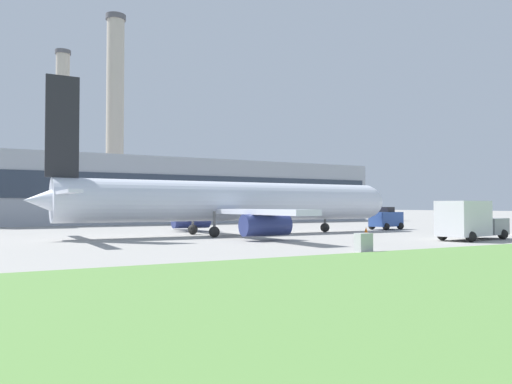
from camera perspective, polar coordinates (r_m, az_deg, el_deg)
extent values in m
plane|color=#999691|center=(40.54, -4.49, -4.89)|extent=(400.00, 400.00, 0.00)
cube|color=#9EA3AD|center=(70.39, -15.06, 0.10)|extent=(74.03, 13.94, 8.70)
cube|color=#2D3847|center=(63.61, -13.56, 0.65)|extent=(72.55, 0.16, 3.13)
cylinder|color=#B2A899|center=(106.06, -21.29, 6.02)|extent=(2.62, 2.62, 32.40)
cylinder|color=#4C4C51|center=(109.48, -21.20, 14.66)|extent=(3.01, 3.01, 0.79)
cylinder|color=#B2A899|center=(107.57, -15.82, 8.12)|extent=(3.55, 3.55, 40.76)
cylinder|color=#4C4C51|center=(112.97, -15.73, 18.63)|extent=(4.08, 4.08, 1.07)
cylinder|color=silver|center=(40.12, -2.44, -1.06)|extent=(27.51, 3.11, 3.11)
sphere|color=silver|center=(47.83, 12.51, -1.11)|extent=(2.95, 2.95, 2.95)
cone|color=silver|center=(36.19, -22.37, -0.88)|extent=(3.42, 2.95, 2.95)
cube|color=#232328|center=(36.67, -21.26, 6.99)|extent=(2.17, 0.24, 6.96)
cube|color=silver|center=(32.75, -20.84, -0.02)|extent=(0.80, 7.06, 0.20)
cube|color=silver|center=(39.76, -22.24, -0.27)|extent=(0.80, 7.06, 0.20)
cube|color=silver|center=(33.72, 0.36, -2.28)|extent=(1.78, 11.77, 0.36)
cube|color=silver|center=(45.53, -7.63, -2.09)|extent=(1.78, 11.77, 0.36)
cylinder|color=navy|center=(33.59, 1.10, -3.80)|extent=(3.37, 1.48, 1.48)
cylinder|color=navy|center=(45.97, -7.44, -3.20)|extent=(3.37, 1.48, 1.48)
cylinder|color=#59595B|center=(44.82, 7.88, -3.07)|extent=(0.20, 0.20, 1.52)
sphere|color=black|center=(44.84, 7.88, -4.04)|extent=(0.82, 0.82, 0.82)
cylinder|color=#59595B|center=(37.02, -4.79, -3.39)|extent=(0.20, 0.20, 1.52)
sphere|color=black|center=(37.05, -4.79, -4.57)|extent=(0.82, 0.82, 0.82)
cylinder|color=#59595B|center=(40.99, -7.24, -3.21)|extent=(0.20, 0.20, 1.52)
sphere|color=black|center=(41.02, -7.24, -4.27)|extent=(0.82, 0.82, 0.82)
cube|color=#2D4C93|center=(50.90, 14.64, -3.02)|extent=(3.64, 2.38, 1.41)
cube|color=black|center=(50.89, 14.63, -1.95)|extent=(1.39, 1.44, 0.50)
sphere|color=black|center=(51.42, 16.17, -3.75)|extent=(0.70, 0.70, 0.70)
sphere|color=black|center=(52.37, 14.65, -3.72)|extent=(0.70, 0.70, 0.70)
sphere|color=black|center=(49.48, 14.65, -3.84)|extent=(0.70, 0.70, 0.70)
sphere|color=black|center=(50.47, 13.09, -3.81)|extent=(0.70, 0.70, 0.70)
cube|color=gray|center=(39.16, 24.94, -3.56)|extent=(2.51, 2.46, 1.15)
cube|color=silver|center=(36.25, 22.63, -2.81)|extent=(4.05, 2.73, 2.34)
sphere|color=black|center=(38.89, 26.38, -4.35)|extent=(0.70, 0.70, 0.70)
sphere|color=black|center=(39.78, 23.75, -4.32)|extent=(0.70, 0.70, 0.70)
sphere|color=black|center=(34.99, 23.36, -4.71)|extent=(0.70, 0.70, 0.70)
sphere|color=black|center=(35.98, 20.52, -4.65)|extent=(0.70, 0.70, 0.70)
cylinder|color=#23283D|center=(44.79, 20.75, -3.95)|extent=(0.35, 0.35, 0.82)
cylinder|color=yellow|center=(44.77, 20.74, -3.01)|extent=(0.44, 0.44, 0.65)
sphere|color=tan|center=(44.76, 20.74, -2.45)|extent=(0.22, 0.22, 0.22)
cube|color=black|center=(43.84, 12.47, -4.59)|extent=(0.48, 0.48, 0.03)
cone|color=orange|center=(43.82, 12.46, -4.27)|extent=(0.34, 0.34, 0.52)
cube|color=#B2B7B2|center=(25.93, 12.18, -5.67)|extent=(0.81, 0.54, 0.95)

